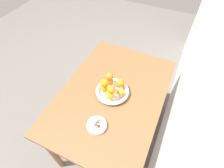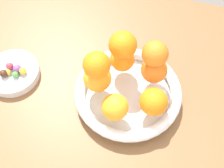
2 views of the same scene
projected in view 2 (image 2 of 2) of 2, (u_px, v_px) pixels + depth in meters
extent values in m
cube|color=brown|center=(127.00, 100.00, 0.70)|extent=(1.10, 0.76, 0.04)
cylinder|color=brown|center=(34.00, 52.00, 1.24)|extent=(0.05, 0.05, 0.70)
cylinder|color=silver|center=(127.00, 96.00, 0.67)|extent=(0.21, 0.21, 0.01)
torus|color=silver|center=(127.00, 92.00, 0.66)|extent=(0.25, 0.25, 0.03)
cylinder|color=silver|center=(13.00, 73.00, 0.70)|extent=(0.13, 0.13, 0.02)
sphere|color=orange|center=(97.00, 78.00, 0.62)|extent=(0.06, 0.06, 0.06)
sphere|color=orange|center=(115.00, 107.00, 0.59)|extent=(0.06, 0.06, 0.06)
sphere|color=orange|center=(154.00, 102.00, 0.59)|extent=(0.06, 0.06, 0.06)
sphere|color=orange|center=(154.00, 70.00, 0.64)|extent=(0.06, 0.06, 0.06)
sphere|color=orange|center=(122.00, 59.00, 0.65)|extent=(0.06, 0.06, 0.06)
sphere|color=orange|center=(97.00, 65.00, 0.57)|extent=(0.06, 0.06, 0.06)
sphere|color=orange|center=(155.00, 54.00, 0.59)|extent=(0.06, 0.06, 0.06)
sphere|color=orange|center=(123.00, 45.00, 0.60)|extent=(0.06, 0.06, 0.06)
sphere|color=#8C4C99|center=(17.00, 69.00, 0.69)|extent=(0.02, 0.02, 0.02)
sphere|color=gold|center=(8.00, 72.00, 0.68)|extent=(0.01, 0.01, 0.01)
sphere|color=#C6384C|center=(10.00, 66.00, 0.69)|extent=(0.02, 0.02, 0.02)
sphere|color=#4C9947|center=(15.00, 75.00, 0.68)|extent=(0.02, 0.02, 0.02)
sphere|color=gold|center=(23.00, 71.00, 0.68)|extent=(0.02, 0.02, 0.02)
sphere|color=#472819|center=(17.00, 68.00, 0.69)|extent=(0.02, 0.02, 0.02)
sphere|color=#472819|center=(4.00, 73.00, 0.68)|extent=(0.02, 0.02, 0.02)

